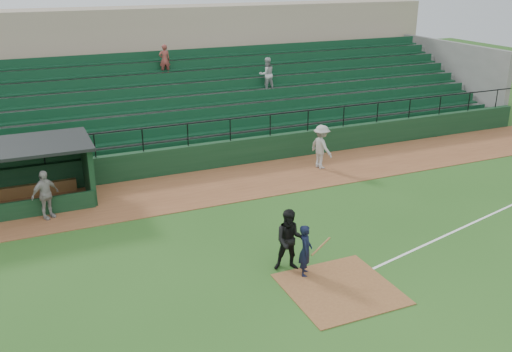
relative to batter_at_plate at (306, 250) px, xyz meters
name	(u,v)px	position (x,y,z in m)	size (l,w,h in m)	color
ground	(323,273)	(0.53, -0.13, -0.81)	(90.00, 90.00, 0.00)	#26511A
warning_track	(228,184)	(0.53, 7.87, -0.79)	(40.00, 4.00, 0.03)	brown
home_plate_dirt	(340,289)	(0.53, -1.13, -0.79)	(3.00, 3.00, 0.03)	brown
foul_line	(493,214)	(8.53, 1.07, -0.80)	(18.00, 0.09, 0.01)	white
stadium_structure	(171,92)	(0.53, 16.32, 1.49)	(38.00, 13.08, 6.40)	black
batter_at_plate	(306,250)	(0.00, 0.00, 0.00)	(1.11, 0.72, 1.61)	black
umpire	(290,240)	(-0.27, 0.48, 0.17)	(0.95, 0.74, 1.95)	black
runner	(321,147)	(5.14, 8.04, 0.22)	(1.29, 0.74, 2.00)	#A6A19B
dugout_player_a	(45,195)	(-6.70, 7.27, 0.13)	(1.07, 0.45, 1.82)	#A09B96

